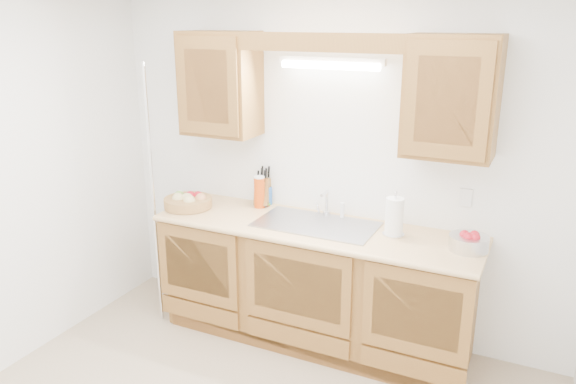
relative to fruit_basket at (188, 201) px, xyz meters
The scene contains 17 objects.
room 1.56m from the fruit_basket, 47.72° to the right, with size 3.52×3.50×2.50m.
base_cabinets 1.15m from the fruit_basket, ahead, with size 2.20×0.60×0.86m, color brown.
countertop 1.03m from the fruit_basket, ahead, with size 2.30×0.63×0.04m, color #EAC17B.
upper_cabinet_left 0.92m from the fruit_basket, 45.28° to the left, with size 0.55×0.33×0.75m, color brown.
upper_cabinet_right 2.07m from the fruit_basket, ahead, with size 0.55×0.33×0.75m, color brown.
valance 1.57m from the fruit_basket, ahead, with size 2.20×0.05×0.12m, color brown.
fluorescent_fixture 1.50m from the fruit_basket, 15.42° to the left, with size 0.76×0.08×0.08m.
sink 1.04m from the fruit_basket, ahead, with size 0.84×0.46×0.36m.
wire_shelf_pole 0.27m from the fruit_basket, 130.64° to the right, with size 0.03×0.03×2.00m, color silver.
outlet_plate 2.02m from the fruit_basket, 10.28° to the left, with size 0.08×0.01×0.12m, color white.
fruit_basket is the anchor object (origin of this frame).
knife_block 0.58m from the fruit_basket, 32.14° to the left, with size 0.14×0.19×0.31m.
orange_canister 0.55m from the fruit_basket, 25.97° to the left, with size 0.09×0.09×0.25m.
soap_bottle 0.58m from the fruit_basket, 31.83° to the left, with size 0.10×0.10×0.21m, color #2359B2.
sponge 0.58m from the fruit_basket, 32.07° to the left, with size 0.12×0.10×0.02m.
paper_towel 1.58m from the fruit_basket, ahead, with size 0.15×0.15×0.31m.
apple_bowl 2.06m from the fruit_basket, ahead, with size 0.27×0.27×0.13m.
Camera 1 is at (1.42, -2.20, 2.29)m, focal length 35.00 mm.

